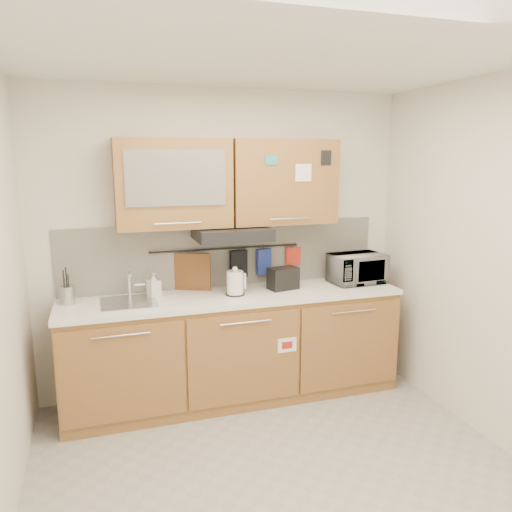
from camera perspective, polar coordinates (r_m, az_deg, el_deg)
floor at (r=3.51m, az=3.28°, el=-24.23°), size 3.20×3.20×0.00m
ceiling at (r=2.91m, az=3.90°, el=22.36°), size 3.20×3.20×0.00m
wall_back at (r=4.35m, az=-3.60°, el=1.49°), size 3.20×0.00×3.20m
wall_right at (r=3.82m, az=26.53°, el=-1.07°), size 0.00×3.00×3.00m
base_cabinet at (r=4.31m, az=-2.44°, el=-10.97°), size 2.80×0.64×0.88m
countertop at (r=4.15m, az=-2.48°, el=-4.65°), size 2.82×0.62×0.04m
backsplash at (r=4.36m, az=-3.55°, el=0.17°), size 2.80×0.02×0.56m
upper_cabinets at (r=4.12m, az=-3.15°, el=8.37°), size 1.82×0.37×0.70m
range_hood at (r=4.10m, az=-2.77°, el=2.58°), size 0.60×0.46×0.10m
sink at (r=4.03m, az=-14.32°, el=-5.12°), size 0.42×0.40×0.26m
utensil_rail at (r=4.31m, az=-3.44°, el=0.86°), size 1.30×0.02×0.02m
utensil_crock at (r=4.12m, az=-20.75°, el=-4.16°), size 0.15×0.15×0.29m
kettle at (r=4.10m, az=-2.39°, el=-3.18°), size 0.18×0.16×0.24m
toaster at (r=4.29m, az=3.12°, el=-2.54°), size 0.27×0.20×0.19m
microwave at (r=4.58m, az=11.46°, el=-1.41°), size 0.50×0.36×0.26m
soap_bottle at (r=4.14m, az=-11.60°, el=-3.21°), size 0.12×0.12×0.20m
cutting_board at (r=4.28m, az=-7.57°, el=-2.62°), size 0.34×0.18×0.45m
oven_mitt at (r=4.42m, az=0.91°, el=-0.63°), size 0.14×0.07×0.23m
dark_pouch at (r=4.35m, az=-2.00°, el=-0.92°), size 0.16×0.07×0.24m
pot_holder at (r=4.51m, az=4.28°, el=0.02°), size 0.13×0.05×0.16m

